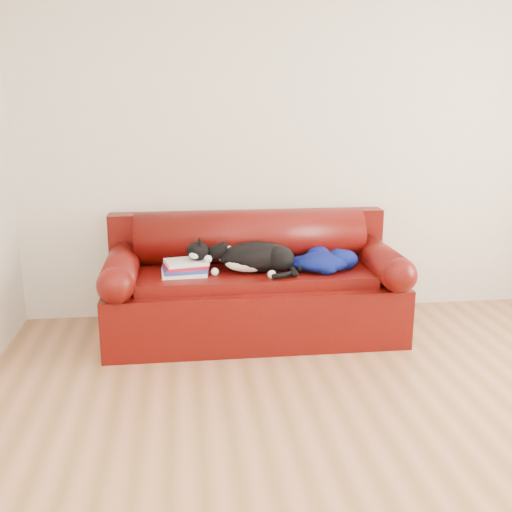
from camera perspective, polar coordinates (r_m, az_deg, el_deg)
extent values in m
plane|color=brown|center=(3.27, 12.35, -16.52)|extent=(4.50, 4.50, 0.00)
cube|color=beige|center=(4.75, 5.20, 10.04)|extent=(4.50, 0.02, 2.60)
cube|color=#360207|center=(4.40, -0.24, -4.79)|extent=(2.10, 0.90, 0.42)
cube|color=#360207|center=(4.28, -0.17, -1.98)|extent=(1.66, 0.62, 0.10)
cylinder|color=black|center=(4.16, -12.67, -9.10)|extent=(0.06, 0.06, 0.05)
cylinder|color=black|center=(4.37, 12.60, -7.89)|extent=(0.06, 0.06, 0.05)
cylinder|color=black|center=(4.77, -11.95, -5.94)|extent=(0.06, 0.06, 0.05)
cylinder|color=black|center=(4.96, 10.07, -5.04)|extent=(0.06, 0.06, 0.05)
cube|color=#360207|center=(4.68, -0.77, -0.86)|extent=(2.10, 0.18, 0.85)
cylinder|color=#360207|center=(4.51, -0.63, 1.90)|extent=(1.70, 0.40, 0.40)
cylinder|color=#360207|center=(4.30, -12.65, -1.03)|extent=(0.24, 0.88, 0.24)
sphere|color=#360207|center=(3.88, -13.23, -2.76)|extent=(0.24, 0.24, 0.24)
cylinder|color=#360207|center=(4.51, 11.57, -0.25)|extent=(0.24, 0.88, 0.24)
sphere|color=#360207|center=(4.11, 13.50, -1.81)|extent=(0.24, 0.24, 0.24)
cube|color=white|center=(4.19, -6.76, -1.57)|extent=(0.32, 0.25, 0.02)
cube|color=white|center=(4.19, -6.76, -1.57)|extent=(0.30, 0.24, 0.02)
cube|color=#1E3BA7|center=(4.18, -6.77, -1.24)|extent=(0.32, 0.26, 0.02)
cube|color=white|center=(4.18, -6.77, -1.24)|extent=(0.31, 0.24, 0.02)
cube|color=maroon|center=(4.18, -6.78, -0.91)|extent=(0.32, 0.26, 0.02)
cube|color=white|center=(4.18, -6.78, -0.91)|extent=(0.31, 0.25, 0.02)
cube|color=white|center=(4.17, -6.79, -0.58)|extent=(0.32, 0.27, 0.02)
cube|color=white|center=(4.17, -6.79, -0.58)|extent=(0.30, 0.25, 0.02)
ellipsoid|color=black|center=(4.20, 0.08, -0.08)|extent=(0.59, 0.47, 0.21)
ellipsoid|color=white|center=(4.16, -0.48, -0.79)|extent=(0.40, 0.30, 0.14)
ellipsoid|color=white|center=(4.23, -2.68, 0.10)|extent=(0.19, 0.18, 0.13)
ellipsoid|color=black|center=(4.17, 2.19, -0.42)|extent=(0.28, 0.28, 0.18)
ellipsoid|color=black|center=(4.30, -4.23, 1.14)|extent=(0.20, 0.19, 0.13)
ellipsoid|color=white|center=(4.26, -4.50, 0.78)|extent=(0.09, 0.09, 0.05)
sphere|color=#BF7272|center=(4.25, -4.72, 0.79)|extent=(0.02, 0.02, 0.02)
cone|color=black|center=(4.25, -4.21, 1.83)|extent=(0.07, 0.07, 0.06)
cone|color=black|center=(4.31, -3.86, 2.03)|extent=(0.07, 0.07, 0.06)
cylinder|color=black|center=(4.13, 3.57, -1.43)|extent=(0.04, 0.18, 0.05)
sphere|color=white|center=(4.25, -3.34, -1.08)|extent=(0.05, 0.05, 0.05)
sphere|color=white|center=(4.07, 1.52, -1.78)|extent=(0.05, 0.05, 0.05)
ellipsoid|color=#080241|center=(4.29, 6.39, -0.47)|extent=(0.49, 0.46, 0.13)
ellipsoid|color=#080241|center=(4.33, 8.23, -0.27)|extent=(0.30, 0.28, 0.15)
ellipsoid|color=#080241|center=(4.30, 4.82, -0.63)|extent=(0.31, 0.34, 0.10)
ellipsoid|color=#080241|center=(4.40, 5.95, 0.05)|extent=(0.24, 0.22, 0.15)
ellipsoid|color=#080241|center=(4.20, 6.71, -1.05)|extent=(0.20, 0.21, 0.09)
ellipsoid|color=silver|center=(4.27, 7.66, -0.32)|extent=(0.18, 0.12, 0.04)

